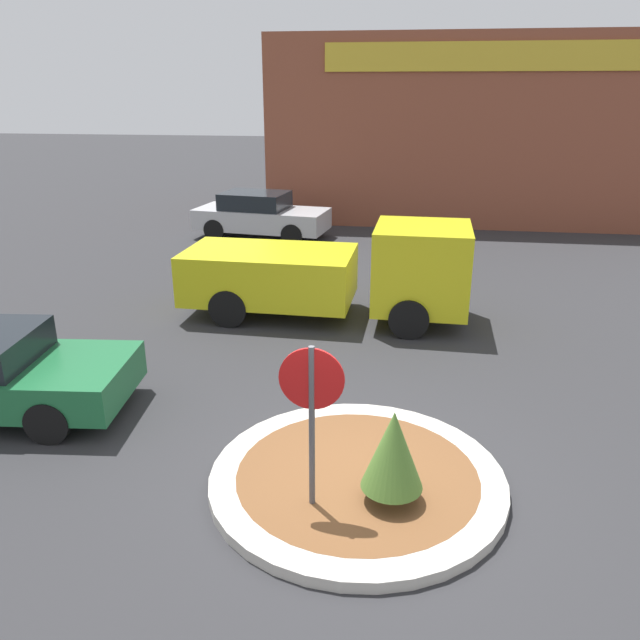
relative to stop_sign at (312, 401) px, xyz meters
name	(u,v)px	position (x,y,z in m)	size (l,w,h in m)	color
ground_plane	(357,483)	(0.47, 0.66, -1.47)	(120.00, 120.00, 0.00)	#2D2D30
traffic_island	(357,478)	(0.47, 0.66, -1.40)	(3.71, 3.71, 0.15)	#BCB7AD
stop_sign	(312,401)	(0.00, 0.00, 0.00)	(0.73, 0.07, 2.13)	#4C4C51
island_shrub	(393,450)	(0.91, 0.18, -0.64)	(0.72, 0.72, 1.17)	brown
utility_truck	(336,272)	(-0.54, 6.71, -0.46)	(6.07, 2.26, 2.08)	gold
storefront_building	(466,129)	(2.93, 19.31, 1.77)	(14.38, 6.07, 6.48)	brown
parked_sedan_silver	(260,215)	(-3.95, 14.06, -0.71)	(4.53, 2.41, 1.50)	#B7B7BC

